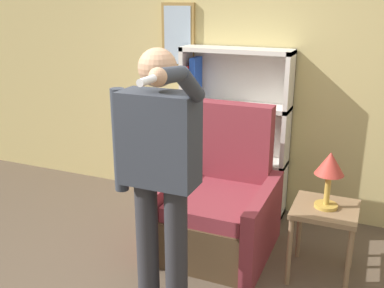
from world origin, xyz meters
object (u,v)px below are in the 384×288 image
Objects in this scene: side_table at (324,219)px; armchair at (220,208)px; bookcase at (226,133)px; table_lamp at (330,168)px; person_standing at (159,167)px.

armchair is at bearing 173.02° from side_table.
bookcase is 1.38m from table_lamp.
bookcase is 2.75× the size of side_table.
armchair reaches higher than table_lamp.
side_table is at bearing 39.68° from person_standing.
armchair is at bearing -74.54° from bookcase.
person_standing is (0.11, -1.66, 0.25)m from bookcase.
bookcase is at bearing 93.96° from person_standing.
bookcase reaches higher than side_table.
side_table is at bearing -6.98° from armchair.
bookcase is 3.77× the size of table_lamp.
person_standing is 1.24m from table_lamp.
person_standing reaches higher than side_table.
armchair is at bearing 173.02° from table_lamp.
armchair is 0.87m from side_table.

